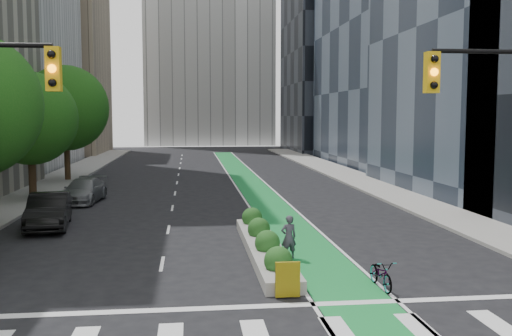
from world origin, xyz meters
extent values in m
plane|color=black|center=(0.00, 0.00, 0.00)|extent=(160.00, 160.00, 0.00)
cube|color=gray|center=(-11.80, 25.00, 0.07)|extent=(3.60, 90.00, 0.15)
cube|color=gray|center=(11.80, 25.00, 0.07)|extent=(3.60, 90.00, 0.15)
cube|color=#177E35|center=(3.00, 30.00, 0.01)|extent=(2.20, 70.00, 0.01)
cube|color=tan|center=(-20.00, 66.00, 13.00)|extent=(14.00, 16.00, 26.00)
cube|color=black|center=(20.00, 68.00, 14.00)|extent=(14.00, 18.00, 28.00)
cylinder|color=black|center=(-11.00, 22.00, 2.24)|extent=(0.44, 0.44, 4.48)
sphere|color=#144E10|center=(-11.00, 22.00, 4.96)|extent=(5.60, 5.60, 5.60)
cylinder|color=black|center=(-11.00, 32.00, 2.58)|extent=(0.44, 0.44, 5.15)
sphere|color=#144E10|center=(-11.00, 32.00, 5.70)|extent=(6.60, 6.60, 6.60)
cube|color=gold|center=(-4.70, 0.50, 6.25)|extent=(0.34, 0.28, 1.05)
sphere|color=orange|center=(-4.70, 0.34, 6.25)|extent=(0.20, 0.20, 0.20)
cube|color=gold|center=(4.70, 0.50, 6.25)|extent=(0.34, 0.28, 1.05)
sphere|color=orange|center=(4.70, 0.34, 6.25)|extent=(0.20, 0.20, 0.20)
cube|color=gray|center=(1.20, 7.00, 0.20)|extent=(1.20, 10.00, 0.40)
cube|color=yellow|center=(1.20, 1.80, 0.55)|extent=(0.70, 0.12, 1.00)
sphere|color=#194C19|center=(1.20, 3.50, 0.65)|extent=(0.90, 0.90, 0.90)
sphere|color=#194C19|center=(1.20, 6.00, 0.65)|extent=(0.90, 0.90, 0.90)
sphere|color=#194C19|center=(1.20, 8.50, 0.65)|extent=(0.90, 0.90, 0.90)
sphere|color=#194C19|center=(1.20, 11.00, 0.65)|extent=(0.90, 0.90, 0.90)
imported|color=gray|center=(4.14, 2.43, 0.44)|extent=(0.66, 1.71, 0.89)
imported|color=#3D3844|center=(2.00, 6.20, 0.79)|extent=(0.64, 0.48, 1.59)
imported|color=black|center=(-7.93, 12.98, 0.80)|extent=(2.30, 5.03, 1.60)
imported|color=slate|center=(-7.78, 20.73, 0.70)|extent=(2.42, 5.01, 1.41)
camera|label=1|loc=(-1.50, -13.66, 5.16)|focal=40.00mm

